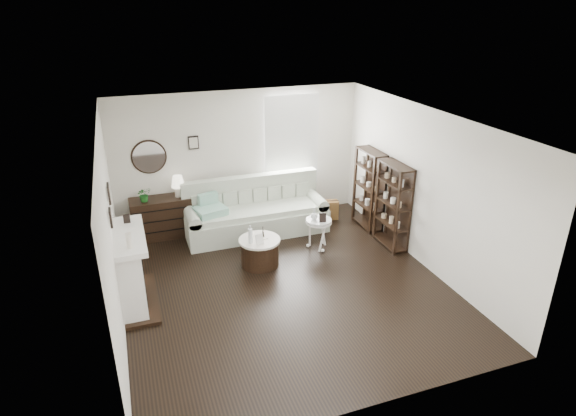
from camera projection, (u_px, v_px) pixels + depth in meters
name	position (u px, v px, depth m)	size (l,w,h in m)	color
room	(275.00, 143.00, 9.77)	(5.50, 5.50, 5.50)	black
fireplace	(131.00, 272.00, 7.17)	(0.50, 1.40, 1.84)	white
shelf_unit_far	(369.00, 189.00, 9.58)	(0.30, 0.80, 1.60)	black
shelf_unit_near	(393.00, 206.00, 8.80)	(0.30, 0.80, 1.60)	black
sofa	(255.00, 214.00, 9.54)	(2.76, 0.96, 1.07)	beige
quilt	(210.00, 211.00, 9.03)	(0.55, 0.45, 0.14)	#289467
suitcase	(324.00, 210.00, 10.11)	(0.60, 0.20, 0.40)	brown
dresser	(163.00, 217.00, 9.32)	(1.19, 0.51, 0.79)	black
table_lamp	(178.00, 186.00, 9.18)	(0.26, 0.26, 0.41)	white
potted_plant	(144.00, 194.00, 8.97)	(0.25, 0.22, 0.28)	#1A5C1C
drum_table	(260.00, 252.00, 8.33)	(0.72, 0.72, 0.50)	black
pedestal_table	(319.00, 222.00, 8.80)	(0.48, 0.48, 0.58)	white
eiffel_drum	(263.00, 232.00, 8.27)	(0.11, 0.11, 0.18)	black
bottle_drum	(250.00, 234.00, 8.05)	(0.08, 0.08, 0.32)	silver
card_frame_drum	(260.00, 239.00, 8.03)	(0.14, 0.01, 0.19)	white
eiffel_ped	(323.00, 214.00, 8.80)	(0.09, 0.09, 0.16)	black
flask_ped	(314.00, 214.00, 8.72)	(0.13, 0.13, 0.24)	silver
card_frame_ped	(323.00, 218.00, 8.64)	(0.12, 0.01, 0.17)	black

